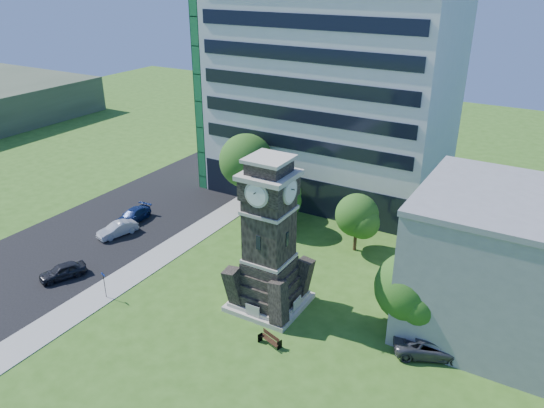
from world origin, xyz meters
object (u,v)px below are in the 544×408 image
Objects in this scene: park_bench at (270,339)px; street_sign at (104,282)px; car_street_south at (63,271)px; car_street_mid at (117,229)px; car_east_lot at (431,346)px; car_street_north at (133,216)px; clock_tower at (269,245)px.

street_sign is at bearing -154.89° from park_bench.
street_sign is at bearing 21.21° from car_street_south.
car_street_mid is 2.38× the size of park_bench.
street_sign reaches higher than car_street_mid.
car_street_mid is 22.43m from park_bench.
park_bench is at bearing 91.66° from car_east_lot.
park_bench is (22.35, -9.67, -0.20)m from car_street_north.
car_street_south is 30.29m from car_east_lot.
car_street_mid reaches higher than car_street_south.
clock_tower is 13.35m from car_east_lot.
clock_tower is 13.69m from street_sign.
car_street_mid is 10.99m from street_sign.
park_bench is 14.43m from street_sign.
park_bench is at bearing 24.01° from street_sign.
car_street_south is 2.28× the size of park_bench.
car_street_north is (-0.92, 3.06, -0.00)m from car_street_mid.
park_bench is at bearing 28.35° from car_street_south.
clock_tower is 7.26× the size of park_bench.
car_east_lot is at bearing 11.87° from car_street_mid.
clock_tower is 3.05× the size of car_street_mid.
car_street_north is (-2.67, 11.11, 0.00)m from car_street_south.
car_street_mid is at bearing 62.94° from car_east_lot.
clock_tower is 19.59m from car_street_mid.
car_street_mid is 31.47m from car_east_lot.
clock_tower is 18.61m from car_street_south.
street_sign is at bearing -153.43° from clock_tower.
car_street_north is 32.71m from car_east_lot.
car_street_south is 8.24m from car_street_mid.
street_sign is (-14.30, -1.72, 0.98)m from park_bench.
car_street_south is 0.75× the size of car_east_lot.
street_sign is (8.05, -11.39, 0.78)m from car_street_north.
car_street_mid reaches higher than car_street_north.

